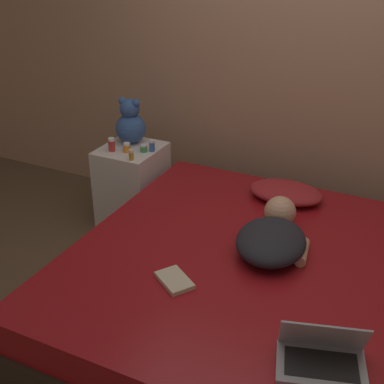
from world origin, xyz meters
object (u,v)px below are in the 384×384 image
(teddy_bear, at_px, (130,124))
(bottle_green, at_px, (144,148))
(person_lying, at_px, (273,236))
(bottle_orange, at_px, (127,148))
(bottle_red, at_px, (112,145))
(bottle_blue, at_px, (152,146))
(bottle_amber, at_px, (131,155))
(pillow, at_px, (286,192))
(laptop, at_px, (322,354))
(book, at_px, (175,280))

(teddy_bear, xyz_separation_m, bottle_green, (0.18, -0.11, -0.12))
(person_lying, distance_m, teddy_bear, 1.55)
(bottle_orange, bearing_deg, bottle_red, -164.05)
(bottle_red, height_order, bottle_blue, bottle_red)
(bottle_blue, bearing_deg, bottle_amber, -103.30)
(pillow, distance_m, bottle_blue, 1.03)
(pillow, distance_m, bottle_green, 1.07)
(teddy_bear, bearing_deg, bottle_red, -101.07)
(laptop, height_order, book, laptop)
(laptop, bearing_deg, bottle_red, 129.18)
(book, bearing_deg, person_lying, 56.31)
(bottle_red, relative_size, bottle_orange, 1.43)
(teddy_bear, xyz_separation_m, bottle_red, (-0.04, -0.20, -0.10))
(pillow, xyz_separation_m, laptop, (0.56, -1.33, -0.00))
(bottle_blue, bearing_deg, book, -55.70)
(pillow, xyz_separation_m, bottle_amber, (-1.06, -0.15, 0.12))
(laptop, xyz_separation_m, teddy_bear, (-1.80, 1.46, 0.23))
(book, bearing_deg, bottle_amber, 131.28)
(laptop, height_order, teddy_bear, teddy_bear)
(bottle_blue, relative_size, bottle_orange, 1.25)
(person_lying, xyz_separation_m, bottle_amber, (-1.18, 0.44, 0.09))
(bottle_green, relative_size, book, 0.24)
(pillow, relative_size, bottle_orange, 6.91)
(pillow, height_order, person_lying, person_lying)
(pillow, relative_size, bottle_blue, 5.51)
(bottle_amber, relative_size, bottle_orange, 1.13)
(pillow, relative_size, person_lying, 0.72)
(bottle_red, distance_m, bottle_amber, 0.23)
(person_lying, relative_size, laptop, 1.63)
(bottle_orange, bearing_deg, laptop, -36.62)
(person_lying, relative_size, bottle_amber, 8.57)
(pillow, height_order, bottle_blue, bottle_blue)
(bottle_amber, bearing_deg, person_lying, -20.55)
(laptop, relative_size, teddy_bear, 1.19)
(bottle_blue, relative_size, book, 0.36)
(person_lying, height_order, bottle_orange, bottle_orange)
(pillow, relative_size, book, 1.99)
(laptop, xyz_separation_m, bottle_red, (-1.84, 1.26, 0.13))
(bottle_red, relative_size, bottle_blue, 1.14)
(bottle_green, xyz_separation_m, bottle_amber, (-0.00, -0.17, 0.01))
(bottle_red, xyz_separation_m, bottle_amber, (0.21, -0.08, -0.01))
(bottle_red, xyz_separation_m, bottle_orange, (0.11, 0.03, -0.01))
(laptop, height_order, bottle_blue, bottle_blue)
(laptop, height_order, bottle_orange, laptop)
(bottle_green, bearing_deg, bottle_blue, 37.46)
(bottle_orange, bearing_deg, bottle_blue, 30.66)
(pillow, height_order, teddy_bear, teddy_bear)
(bottle_green, bearing_deg, pillow, -0.65)
(bottle_green, height_order, bottle_orange, bottle_orange)
(person_lying, xyz_separation_m, bottle_orange, (-1.28, 0.55, 0.08))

